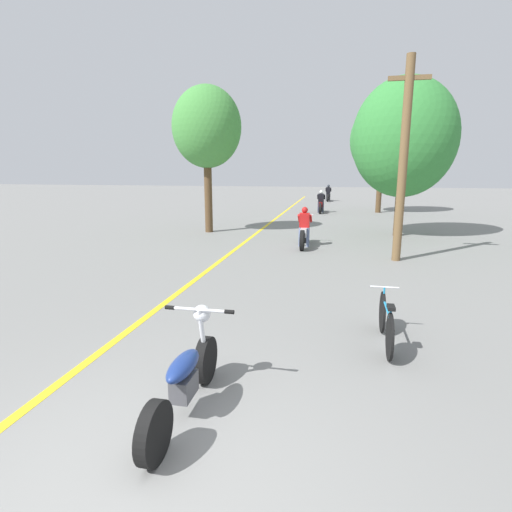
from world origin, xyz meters
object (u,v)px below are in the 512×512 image
Objects in this scene: utility_pole at (403,159)px; bicycle_parked at (386,322)px; motorcycle_rider_far at (328,195)px; motorcycle_rider_mid at (321,204)px; roadside_tree_left at (207,128)px; roadside_tree_right_far at (382,140)px; motorcycle_foreground at (186,377)px; motorcycle_rider_lead at (304,231)px; roadside_tree_right_near at (404,138)px.

bicycle_parked is (-0.93, -6.02, -2.51)m from utility_pole.
motorcycle_rider_far is 28.31m from bicycle_parked.
utility_pole is 2.74× the size of motorcycle_rider_mid.
motorcycle_rider_mid is at bearing 64.02° from roadside_tree_left.
roadside_tree_right_far is 12.30m from roadside_tree_left.
motorcycle_foreground is at bearing -100.10° from roadside_tree_right_far.
roadside_tree_left is 2.71× the size of motorcycle_rider_lead.
motorcycle_rider_lead is 1.02× the size of motorcycle_rider_far.
motorcycle_rider_mid is (-2.77, 12.85, -2.36)m from utility_pole.
roadside_tree_right_far reaches higher than motorcycle_rider_lead.
motorcycle_foreground is 0.99× the size of motorcycle_rider_mid.
bicycle_parked is at bearing -98.77° from utility_pole.
roadside_tree_right_near is at bearing -67.41° from motorcycle_rider_mid.
motorcycle_rider_far is at bearing 93.37° from bicycle_parked.
roadside_tree_right_near is 7.71m from roadside_tree_left.
motorcycle_rider_lead reaches higher than bicycle_parked.
motorcycle_rider_mid reaches higher than motorcycle_foreground.
roadside_tree_left is at bearing -128.87° from roadside_tree_right_far.
utility_pole reaches higher than motorcycle_rider_lead.
roadside_tree_left reaches higher than motorcycle_rider_lead.
motorcycle_foreground is at bearing -91.18° from motorcycle_rider_far.
roadside_tree_right_near is at bearing 81.67° from bicycle_parked.
utility_pole reaches higher than motorcycle_rider_far.
motorcycle_rider_lead is 20.61m from motorcycle_rider_far.
utility_pole is 22.52m from motorcycle_rider_far.
roadside_tree_right_far reaches higher than roadside_tree_right_near.
motorcycle_foreground is (-3.86, -12.93, -3.35)m from roadside_tree_right_near.
utility_pole is 2.61× the size of motorcycle_rider_far.
motorcycle_foreground is at bearing -72.85° from roadside_tree_left.
motorcycle_rider_mid is 0.95× the size of motorcycle_rider_far.
roadside_tree_right_far reaches higher than utility_pole.
motorcycle_rider_far is (0.22, 20.61, -0.00)m from motorcycle_rider_lead.
utility_pole reaches higher than motorcycle_rider_mid.
motorcycle_rider_far is at bearing 110.92° from roadside_tree_right_far.
motorcycle_rider_mid is (0.05, 11.21, -0.00)m from motorcycle_rider_lead.
roadside_tree_right_far is 3.00× the size of motorcycle_rider_lead.
roadside_tree_right_near is at bearing 73.38° from motorcycle_foreground.
roadside_tree_left is 12.43m from bicycle_parked.
roadside_tree_right_far is at bearing 13.32° from motorcycle_rider_mid.
roadside_tree_right_near is 11.33m from bicycle_parked.
roadside_tree_right_near is at bearing 4.33° from roadside_tree_left.
bicycle_parked is at bearing -94.68° from roadside_tree_right_far.
roadside_tree_right_near is at bearing -79.58° from motorcycle_rider_far.
utility_pole is 13.76m from roadside_tree_right_far.
motorcycle_rider_far reaches higher than bicycle_parked.
motorcycle_foreground is at bearing -111.32° from utility_pole.
roadside_tree_right_far is at bearing 73.80° from motorcycle_rider_lead.
utility_pole is 13.35m from motorcycle_rider_mid.
motorcycle_rider_lead reaches higher than motorcycle_foreground.
motorcycle_rider_lead is at bearing -90.24° from motorcycle_rider_mid.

